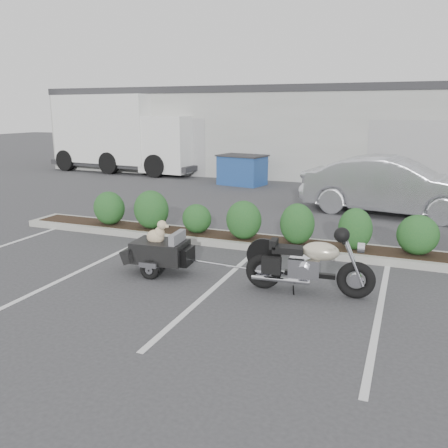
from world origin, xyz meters
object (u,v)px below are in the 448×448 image
at_px(pet_trailer, 160,250).
at_px(sedan, 393,186).
at_px(dumpster, 242,170).
at_px(delivery_truck, 128,135).
at_px(motorcycle, 308,265).

xyz_separation_m(pet_trailer, sedan, (3.77, 6.91, 0.40)).
bearing_deg(dumpster, sedan, -20.75).
height_order(pet_trailer, delivery_truck, delivery_truck).
xyz_separation_m(dumpster, delivery_truck, (-6.69, 2.09, 1.15)).
bearing_deg(dumpster, pet_trailer, -66.80).
distance_m(pet_trailer, delivery_truck, 15.60).
xyz_separation_m(sedan, delivery_truck, (-12.60, 5.87, 0.93)).
bearing_deg(pet_trailer, motorcycle, -4.84).
relative_size(pet_trailer, delivery_truck, 0.21).
xyz_separation_m(motorcycle, delivery_truck, (-11.61, 12.80, 1.27)).
distance_m(pet_trailer, dumpster, 10.91).
bearing_deg(motorcycle, dumpster, 110.25).
xyz_separation_m(motorcycle, dumpster, (-4.93, 10.72, 0.12)).
height_order(pet_trailer, sedan, sedan).
xyz_separation_m(pet_trailer, dumpster, (-2.14, 10.70, 0.19)).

